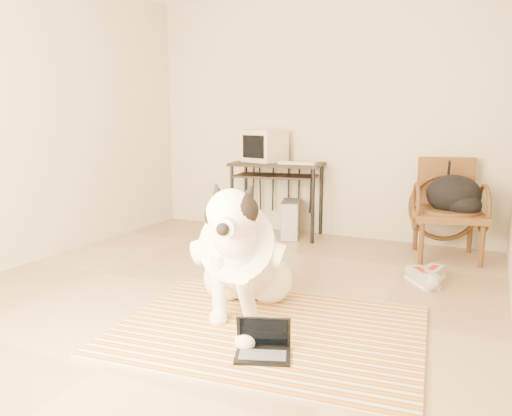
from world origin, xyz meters
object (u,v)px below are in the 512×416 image
Objects in this scene: computer_desk at (277,173)px; backpack at (455,196)px; laptop at (263,346)px; rattan_chair at (448,208)px; dog at (242,257)px; crt_monitor at (264,146)px; pc_tower at (291,219)px.

computer_desk is 2.11× the size of backpack.
rattan_chair reaches higher than laptop.
dog is 0.76m from laptop.
backpack is (0.79, 2.57, 0.53)m from laptop.
laptop is 3.21m from crt_monitor.
computer_desk is 2.22× the size of pc_tower.
laptop is (0.41, -0.56, -0.31)m from dog.
computer_desk is 1.83m from rattan_chair.
crt_monitor reaches higher than backpack.
computer_desk is at bearing 176.71° from rattan_chair.
pc_tower is at bearing 176.54° from rattan_chair.
rattan_chair is (1.99, -0.15, -0.54)m from crt_monitor.
computer_desk reaches higher than backpack.
computer_desk is 1.89m from backpack.
crt_monitor is 1.02× the size of pc_tower.
backpack is (1.88, -0.17, -0.11)m from computer_desk.
computer_desk is (-0.68, 2.19, 0.33)m from dog.
laptop is at bearing -106.99° from backpack.
rattan_chair is at bearing 131.87° from backpack.
pc_tower is 1.66m from rattan_chair.
dog reaches higher than laptop.
backpack is (1.70, -0.17, 0.40)m from pc_tower.
backpack reaches higher than pc_tower.
laptop is 2.77m from rattan_chair.
laptop is at bearing -68.39° from computer_desk.
crt_monitor reaches higher than rattan_chair.
crt_monitor reaches higher than dog.
crt_monitor is (-0.17, 0.04, 0.29)m from computer_desk.
pc_tower is (0.17, -0.01, -0.51)m from computer_desk.
computer_desk is 2.18× the size of crt_monitor.
computer_desk is (-1.09, 2.75, 0.64)m from laptop.
computer_desk reaches higher than laptop.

